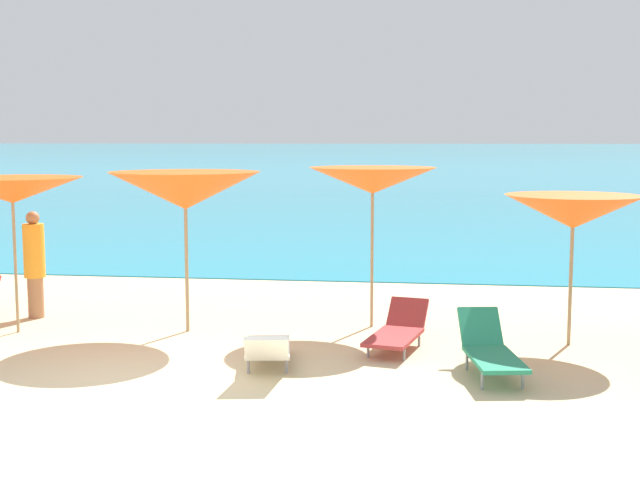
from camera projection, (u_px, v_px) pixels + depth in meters
The scene contains 10 objects.
ground_plane at pixel (287, 268), 19.33m from camera, with size 50.00×100.00×0.30m, color beige.
ocean_water at pixel (423, 149), 233.19m from camera, with size 650.00×440.00×0.02m, color teal.
umbrella_3 at pixel (12, 190), 12.01m from camera, with size 2.15×2.15×2.24m.
umbrella_4 at pixel (185, 191), 12.07m from camera, with size 2.37×2.37×2.32m.
umbrella_5 at pixel (373, 181), 12.36m from camera, with size 2.04×2.04×2.37m.
umbrella_6 at pixel (573, 212), 11.28m from camera, with size 1.97×1.97×2.04m.
lounge_chair_0 at pixel (398, 330), 11.24m from camera, with size 0.85×1.56×0.58m.
lounge_chair_5 at pixel (490, 349), 10.01m from camera, with size 0.78×1.61×0.68m.
lounge_chair_7 at pixel (268, 348), 10.24m from camera, with size 0.78×1.63×0.59m.
beachgoer_1 at pixel (34, 262), 13.15m from camera, with size 0.33×0.33×1.67m.
Camera 1 is at (3.32, -8.84, 2.79)m, focal length 47.53 mm.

